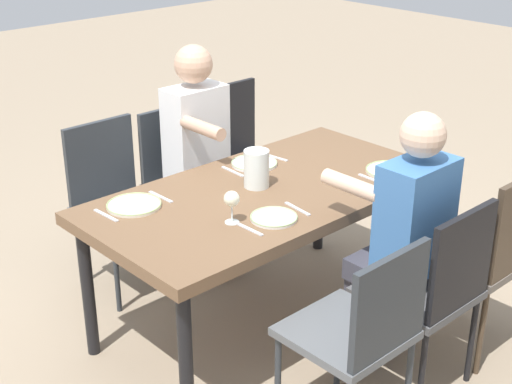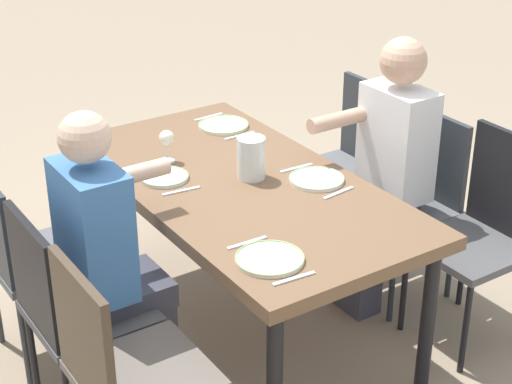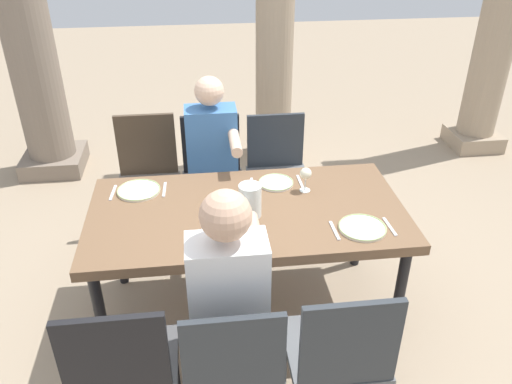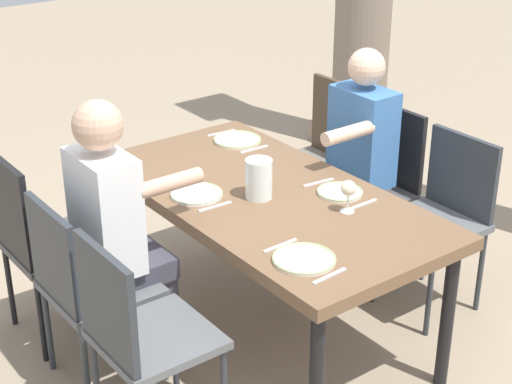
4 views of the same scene
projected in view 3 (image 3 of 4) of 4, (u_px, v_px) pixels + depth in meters
ground_plane at (248, 309)px, 3.28m from camera, size 16.00×16.00×0.00m
dining_table at (247, 219)px, 2.93m from camera, size 1.77×0.91×0.75m
chair_west_north at (148, 174)px, 3.69m from camera, size 0.44×0.44×0.95m
chair_west_south at (124, 370)px, 2.18m from camera, size 0.44×0.44×0.96m
chair_mid_north at (213, 172)px, 3.74m from camera, size 0.44×0.44×0.92m
chair_mid_south at (232, 363)px, 2.25m from camera, size 0.44×0.44×0.91m
chair_east_north at (277, 168)px, 3.79m from camera, size 0.44×0.44×0.91m
chair_east_south at (339, 352)px, 2.29m from camera, size 0.44×0.44×0.93m
diner_woman_green at (213, 166)px, 3.50m from camera, size 0.35×0.49×1.28m
diner_man_white at (229, 301)px, 2.32m from camera, size 0.35×0.50×1.31m
stone_column_near at (22, 11)px, 4.19m from camera, size 0.54×0.54×2.94m
stone_column_centre at (275, 2)px, 4.40m from camera, size 0.44×0.44×2.98m
plate_0 at (139, 190)px, 3.06m from camera, size 0.25×0.25×0.02m
fork_0 at (113, 193)px, 3.05m from camera, size 0.03×0.17×0.01m
spoon_0 at (164, 190)px, 3.08m from camera, size 0.02×0.17×0.01m
plate_1 at (219, 239)px, 2.64m from camera, size 0.24×0.24×0.02m
fork_1 at (189, 242)px, 2.62m from camera, size 0.04×0.17×0.01m
spoon_1 at (248, 238)px, 2.65m from camera, size 0.02×0.17×0.01m
plate_2 at (276, 183)px, 3.14m from camera, size 0.21×0.21×0.02m
wine_glass_2 at (306, 174)px, 3.02m from camera, size 0.07×0.07×0.15m
fork_2 at (251, 185)px, 3.13m from camera, size 0.03×0.17×0.01m
spoon_2 at (300, 182)px, 3.16m from camera, size 0.02×0.17×0.01m
plate_3 at (362, 228)px, 2.72m from camera, size 0.25×0.25×0.02m
fork_3 at (335, 230)px, 2.71m from camera, size 0.02×0.17×0.01m
spoon_3 at (390, 227)px, 2.74m from camera, size 0.02×0.17×0.01m
water_pitcher at (250, 202)px, 2.80m from camera, size 0.12×0.12×0.19m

